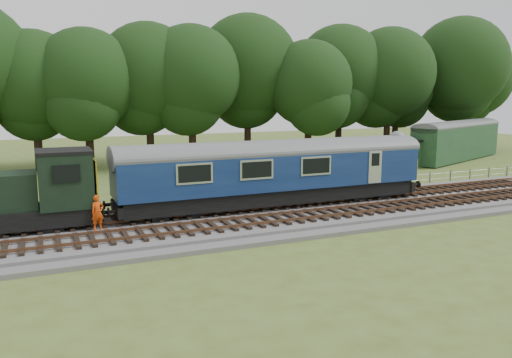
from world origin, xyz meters
name	(u,v)px	position (x,y,z in m)	size (l,w,h in m)	color
ground	(322,213)	(0.00, 0.00, 0.00)	(120.00, 120.00, 0.00)	#4A5820
ballast	(322,210)	(0.00, 0.00, 0.17)	(70.00, 7.00, 0.35)	#4C4C4F
track_north	(310,201)	(0.00, 1.40, 0.42)	(67.20, 2.40, 0.21)	black
track_south	(338,212)	(0.00, -1.60, 0.42)	(67.20, 2.40, 0.21)	black
fence	(286,199)	(0.00, 4.50, 0.00)	(64.00, 0.12, 1.00)	#6B6054
tree_line	(204,165)	(0.00, 22.00, 0.00)	(70.00, 8.00, 18.00)	black
dmu_railcar	(276,167)	(-2.25, 1.40, 2.61)	(18.05, 2.86, 3.88)	black
shunter_loco	(3,198)	(-16.17, 1.40, 1.97)	(8.92, 2.60, 3.38)	black
worker	(98,212)	(-12.18, 0.11, 1.19)	(0.61, 0.40, 1.68)	#DD440B
parked_coach	(458,138)	(25.12, 14.90, 2.24)	(15.46, 8.45, 3.99)	#1B3C24
shed	(402,153)	(16.70, 13.28, 1.31)	(3.66, 3.66, 2.57)	#1B3C24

